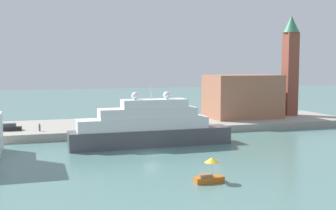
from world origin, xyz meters
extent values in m
plane|color=slate|center=(0.00, 0.00, 0.00)|extent=(400.00, 400.00, 0.00)
cube|color=gray|center=(0.00, 26.80, 0.76)|extent=(110.00, 21.61, 1.52)
cube|color=#4C4C51|center=(1.71, 6.47, 1.52)|extent=(29.05, 4.74, 3.04)
cube|color=white|center=(0.26, 6.47, 4.06)|extent=(23.24, 4.36, 2.04)
cube|color=white|center=(1.13, 6.47, 5.95)|extent=(17.43, 3.98, 1.75)
cube|color=white|center=(2.29, 6.47, 7.59)|extent=(11.62, 3.60, 1.52)
cylinder|color=silver|center=(1.71, 6.47, 9.79)|extent=(0.16, 0.16, 2.89)
sphere|color=white|center=(4.62, 6.47, 9.01)|extent=(1.34, 1.34, 1.34)
sphere|color=white|center=(-1.19, 6.47, 9.01)|extent=(1.34, 1.34, 1.34)
cube|color=#C66019|center=(2.18, -18.68, 0.36)|extent=(3.58, 1.36, 0.73)
cube|color=#8C6647|center=(1.64, -18.68, 0.93)|extent=(1.58, 1.09, 0.40)
cylinder|color=#B2B2B2|center=(2.54, -18.68, 1.60)|extent=(0.06, 0.06, 1.75)
cone|color=gold|center=(2.54, -18.68, 2.81)|extent=(1.87, 1.87, 0.65)
cube|color=#9E664C|center=(30.92, 28.11, 6.77)|extent=(17.04, 11.74, 10.50)
cube|color=brown|center=(44.78, 28.69, 12.12)|extent=(3.14, 3.14, 21.21)
cone|color=#387A5B|center=(44.78, 28.69, 24.89)|extent=(4.08, 4.08, 4.32)
cube|color=black|center=(-22.71, 22.37, 1.89)|extent=(4.18, 1.61, 0.73)
cube|color=#262D33|center=(-22.92, 22.37, 2.60)|extent=(2.51, 1.45, 0.68)
cylinder|color=#4C4C4C|center=(-17.26, 19.94, 2.18)|extent=(0.36, 0.36, 1.31)
sphere|color=tan|center=(-17.26, 19.94, 2.95)|extent=(0.24, 0.24, 0.24)
cylinder|color=black|center=(5.29, 17.53, 1.83)|extent=(0.40, 0.40, 0.62)
camera|label=1|loc=(-17.68, -65.02, 14.20)|focal=44.87mm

